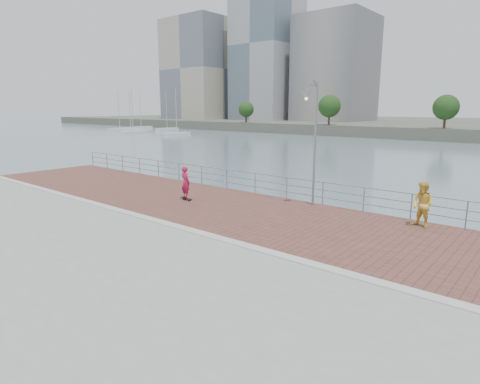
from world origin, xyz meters
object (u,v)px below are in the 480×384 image
Objects in this scene: street_lamp at (311,122)px; skateboarder at (186,182)px; bystander at (423,205)px; guardrail at (304,188)px.

street_lamp reaches higher than skateboarder.
street_lamp is at bearing -144.11° from skateboarder.
skateboarder is at bearing -144.90° from bystander.
bystander is at bearing -9.24° from guardrail.
bystander is (10.54, 2.63, 0.00)m from skateboarder.
guardrail is 7.02× the size of street_lamp.
bystander is at bearing -0.45° from street_lamp.
guardrail is 5.93m from skateboarder.
guardrail is 24.03× the size of skateboarder.
bystander is (5.04, -0.04, -3.03)m from street_lamp.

